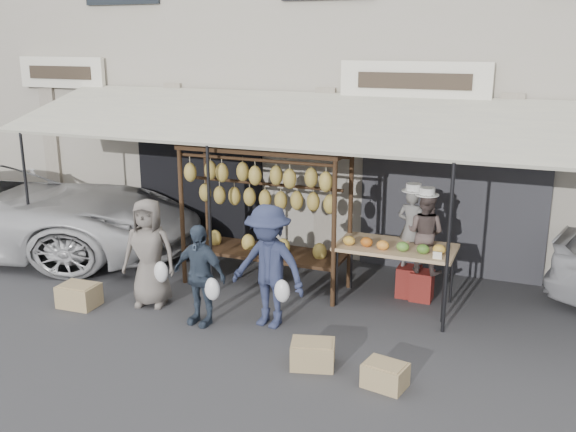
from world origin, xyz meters
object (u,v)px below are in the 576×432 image
object	(u,v)px
customer_left	(149,253)
customer_right	(268,266)
vendor_left	(411,228)
vendor_right	(425,233)
crate_near_a	(313,354)
customer_mid	(199,275)
crate_far	(79,295)
banana_rack	(264,190)
crate_near_b	(385,375)
produce_table	(395,249)

from	to	relation	value
customer_left	customer_right	bearing A→B (deg)	-14.01
vendor_left	vendor_right	distance (m)	0.22
customer_right	crate_near_a	distance (m)	1.45
vendor_right	customer_left	size ratio (longest dim) A/B	0.75
customer_mid	crate_far	size ratio (longest dim) A/B	2.59
vendor_left	customer_left	world-z (taller)	vendor_left
banana_rack	crate_far	xyz separation A→B (m)	(-2.19, -1.75, -1.41)
vendor_left	crate_far	bearing A→B (deg)	39.24
crate_near_b	crate_far	bearing A→B (deg)	173.63
vendor_left	crate_near_a	world-z (taller)	vendor_left
produce_table	crate_far	size ratio (longest dim) A/B	3.11
customer_right	crate_near_a	bearing A→B (deg)	-34.32
customer_mid	crate_near_a	xyz separation A→B (m)	(1.85, -0.56, -0.55)
banana_rack	customer_left	xyz separation A→B (m)	(-1.25, -1.28, -0.77)
produce_table	vendor_right	bearing A→B (deg)	45.22
customer_left	banana_rack	bearing A→B (deg)	32.00
customer_right	crate_near_b	world-z (taller)	customer_right
produce_table	customer_right	distance (m)	1.94
vendor_right	customer_left	xyz separation A→B (m)	(-3.66, -1.67, -0.25)
crate_near_b	crate_far	size ratio (longest dim) A/B	0.85
customer_left	crate_near_b	world-z (taller)	customer_left
customer_right	crate_far	xyz separation A→B (m)	(-2.84, -0.46, -0.68)
vendor_right	crate_far	distance (m)	5.15
vendor_left	customer_left	size ratio (longest dim) A/B	0.76
banana_rack	vendor_right	distance (m)	2.49
produce_table	customer_left	xyz separation A→B (m)	(-3.31, -1.32, -0.07)
customer_mid	produce_table	bearing A→B (deg)	42.40
customer_mid	vendor_left	bearing A→B (deg)	47.11
vendor_left	vendor_right	size ratio (longest dim) A/B	1.01
customer_mid	crate_near_a	size ratio (longest dim) A/B	2.75
customer_mid	customer_left	bearing A→B (deg)	170.68
banana_rack	vendor_right	bearing A→B (deg)	9.18
crate_near_a	crate_far	xyz separation A→B (m)	(-3.79, 0.39, 0.01)
vendor_right	crate_near_a	world-z (taller)	vendor_right
crate_far	vendor_left	bearing A→B (deg)	26.66
produce_table	vendor_left	distance (m)	0.48
vendor_left	customer_mid	size ratio (longest dim) A/B	0.86
crate_near_a	crate_far	size ratio (longest dim) A/B	0.94
customer_mid	customer_right	size ratio (longest dim) A/B	0.83
produce_table	customer_left	distance (m)	3.56
crate_far	banana_rack	bearing A→B (deg)	38.63
crate_near_a	crate_far	bearing A→B (deg)	174.12
customer_right	crate_far	distance (m)	2.95
customer_left	customer_mid	world-z (taller)	customer_left
produce_table	crate_far	bearing A→B (deg)	-157.19
vendor_right	crate_near_b	distance (m)	2.82
customer_mid	crate_near_a	world-z (taller)	customer_mid
crate_near_a	crate_near_b	xyz separation A→B (m)	(0.92, -0.13, -0.02)
customer_right	vendor_left	bearing A→B (deg)	55.84
banana_rack	crate_far	world-z (taller)	banana_rack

